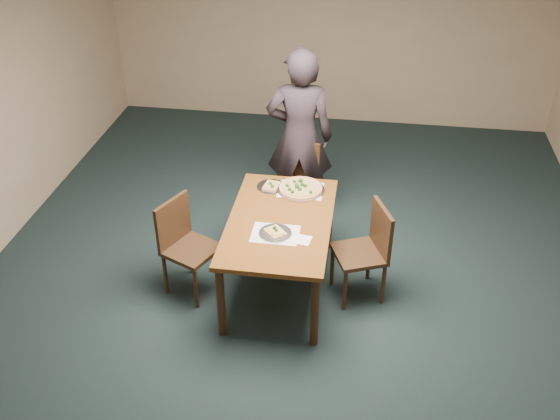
# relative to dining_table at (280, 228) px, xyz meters

# --- Properties ---
(ground) EXTENTS (8.00, 8.00, 0.00)m
(ground) POSITION_rel_dining_table_xyz_m (0.13, -0.23, -0.66)
(ground) COLOR black
(ground) RESTS_ON ground
(room_shell) EXTENTS (8.00, 8.00, 8.00)m
(room_shell) POSITION_rel_dining_table_xyz_m (0.13, -0.23, 1.08)
(room_shell) COLOR tan
(room_shell) RESTS_ON ground
(dining_table) EXTENTS (0.90, 1.50, 0.75)m
(dining_table) POSITION_rel_dining_table_xyz_m (0.00, 0.00, 0.00)
(dining_table) COLOR #582F11
(dining_table) RESTS_ON ground
(chair_far) EXTENTS (0.49, 0.49, 0.91)m
(chair_far) POSITION_rel_dining_table_xyz_m (0.01, 1.10, -0.14)
(chair_far) COLOR black
(chair_far) RESTS_ON ground
(chair_left) EXTENTS (0.56, 0.56, 0.91)m
(chair_left) POSITION_rel_dining_table_xyz_m (-0.85, -0.13, -0.14)
(chair_left) COLOR black
(chair_left) RESTS_ON ground
(chair_right) EXTENTS (0.55, 0.55, 0.91)m
(chair_right) POSITION_rel_dining_table_xyz_m (0.78, 0.03, -0.14)
(chair_right) COLOR black
(chair_right) RESTS_ON ground
(diner) EXTENTS (0.71, 0.50, 1.88)m
(diner) POSITION_rel_dining_table_xyz_m (0.02, 1.24, 0.28)
(diner) COLOR black
(diner) RESTS_ON ground
(placemat_main) EXTENTS (0.42, 0.32, 0.00)m
(placemat_main) POSITION_rel_dining_table_xyz_m (0.12, 0.52, 0.09)
(placemat_main) COLOR white
(placemat_main) RESTS_ON dining_table
(placemat_near) EXTENTS (0.40, 0.30, 0.00)m
(placemat_near) POSITION_rel_dining_table_xyz_m (-0.01, -0.22, 0.09)
(placemat_near) COLOR white
(placemat_near) RESTS_ON dining_table
(pizza_pan) EXTENTS (0.45, 0.45, 0.07)m
(pizza_pan) POSITION_rel_dining_table_xyz_m (0.12, 0.52, 0.12)
(pizza_pan) COLOR silver
(pizza_pan) RESTS_ON dining_table
(slice_plate_near) EXTENTS (0.28, 0.28, 0.06)m
(slice_plate_near) POSITION_rel_dining_table_xyz_m (-0.01, -0.22, 0.11)
(slice_plate_near) COLOR silver
(slice_plate_near) RESTS_ON dining_table
(slice_plate_far) EXTENTS (0.28, 0.28, 0.06)m
(slice_plate_far) POSITION_rel_dining_table_xyz_m (-0.16, 0.53, 0.10)
(slice_plate_far) COLOR silver
(slice_plate_far) RESTS_ON dining_table
(napkin) EXTENTS (0.16, 0.16, 0.01)m
(napkin) POSITION_rel_dining_table_xyz_m (0.23, -0.28, 0.09)
(napkin) COLOR white
(napkin) RESTS_ON dining_table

